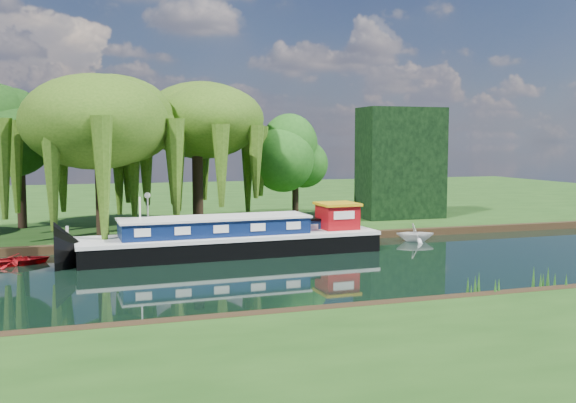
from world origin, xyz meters
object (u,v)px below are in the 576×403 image
object	(u,v)px
white_cruiser	(415,241)
dutch_barge	(234,239)
red_dinghy	(20,264)
narrowboat	(253,239)

from	to	relation	value
white_cruiser	dutch_barge	bearing A→B (deg)	112.31
red_dinghy	white_cruiser	xyz separation A→B (m)	(22.12, 0.65, 0.00)
dutch_barge	narrowboat	size ratio (longest dim) A/B	1.27
narrowboat	dutch_barge	bearing A→B (deg)	-158.28
dutch_barge	white_cruiser	xyz separation A→B (m)	(11.45, 1.09, -0.83)
dutch_barge	red_dinghy	size ratio (longest dim) A/B	5.55
dutch_barge	red_dinghy	distance (m)	10.71
dutch_barge	red_dinghy	bearing A→B (deg)	175.54
narrowboat	red_dinghy	bearing A→B (deg)	174.64
dutch_barge	white_cruiser	size ratio (longest dim) A/B	7.11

